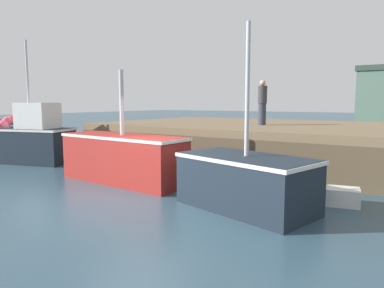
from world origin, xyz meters
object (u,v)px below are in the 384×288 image
at_px(dockworker, 262,102).
at_px(fishing_boat_near_left, 31,138).
at_px(fishing_boat_mid, 246,181).
at_px(fishing_boat_near_right, 123,157).
at_px(rowboat, 323,195).

bearing_deg(dockworker, fishing_boat_near_left, -146.72).
distance_m(fishing_boat_mid, dockworker, 6.42).
relative_size(fishing_boat_near_right, dockworker, 2.44).
xyz_separation_m(fishing_boat_mid, rowboat, (1.30, 1.36, -0.43)).
bearing_deg(dockworker, rowboat, -53.50).
relative_size(fishing_boat_near_left, rowboat, 2.80).
height_order(rowboat, dockworker, dockworker).
xyz_separation_m(fishing_boat_near_left, rowboat, (10.70, 0.34, -0.75)).
bearing_deg(fishing_boat_mid, dockworker, 109.09).
height_order(fishing_boat_near_left, fishing_boat_near_right, fishing_boat_near_left).
height_order(fishing_boat_mid, dockworker, fishing_boat_mid).
bearing_deg(rowboat, fishing_boat_mid, -133.74).
height_order(fishing_boat_near_left, fishing_boat_mid, fishing_boat_near_left).
bearing_deg(fishing_boat_mid, fishing_boat_near_left, 173.81).
bearing_deg(dockworker, fishing_boat_mid, -70.91).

